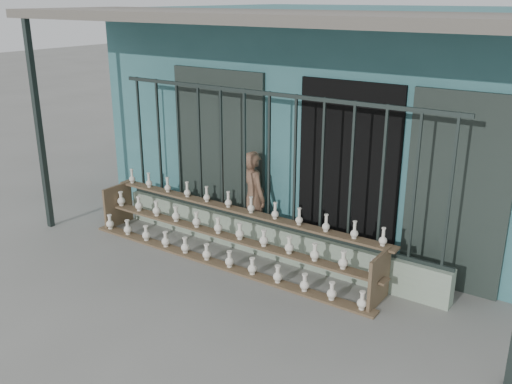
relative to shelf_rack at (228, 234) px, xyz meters
The scene contains 6 objects.
ground 1.03m from the shelf_rack, 67.13° to the right, with size 60.00×60.00×0.00m, color slate.
workshop_building 3.59m from the shelf_rack, 83.55° to the left, with size 7.40×6.60×3.21m.
parapet_wall 0.57m from the shelf_rack, 47.99° to the left, with size 5.00×0.20×0.45m, color #8DA089.
security_fence 1.13m from the shelf_rack, 47.99° to the left, with size 5.00×0.04×1.80m.
shelf_rack is the anchor object (origin of this frame).
elderly_woman 0.76m from the shelf_rack, 95.57° to the left, with size 0.49×0.32×1.35m, color brown.
Camera 1 is at (3.92, -4.69, 3.39)m, focal length 40.00 mm.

